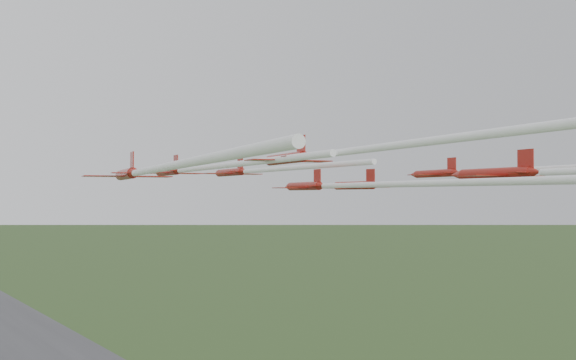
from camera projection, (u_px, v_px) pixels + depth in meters
jet_lead at (254, 171)px, 96.67m from camera, size 10.33×46.16×2.92m
jet_row2_left at (194, 169)px, 77.42m from camera, size 11.69×49.71×2.62m
jet_row2_right at (398, 185)px, 85.47m from camera, size 10.32×49.33×2.90m
jet_row3_left at (146, 171)px, 58.33m from camera, size 15.66×52.08×2.77m
jet_row3_mid at (381, 184)px, 60.72m from camera, size 14.49×59.52×2.38m
jet_row3_right at (500, 171)px, 76.77m from camera, size 13.30×51.61×2.54m
jet_row4_left at (358, 150)px, 47.06m from camera, size 13.45×51.34×2.36m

